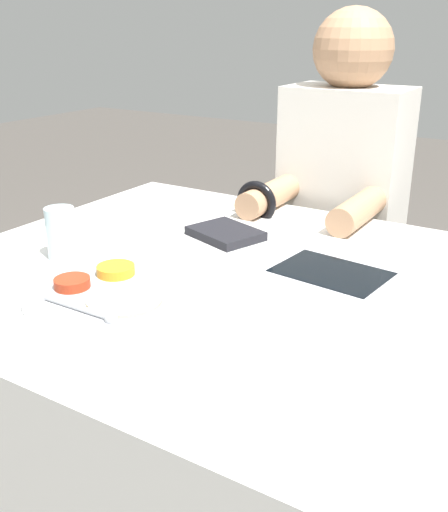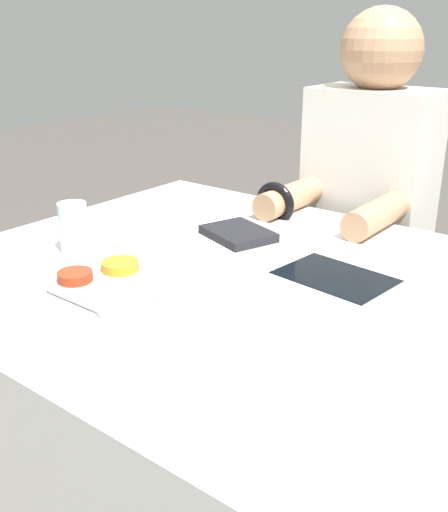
{
  "view_description": "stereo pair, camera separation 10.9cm",
  "coord_description": "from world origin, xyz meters",
  "px_view_note": "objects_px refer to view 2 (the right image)",
  "views": [
    {
      "loc": [
        0.57,
        -0.92,
        1.22
      ],
      "look_at": [
        0.03,
        -0.06,
        0.82
      ],
      "focal_mm": 42.0,
      "sensor_mm": 36.0,
      "label": 1
    },
    {
      "loc": [
        0.66,
        -0.86,
        1.22
      ],
      "look_at": [
        0.03,
        -0.06,
        0.82
      ],
      "focal_mm": 42.0,
      "sensor_mm": 36.0,
      "label": 2
    }
  ],
  "objects_px": {
    "person_diner": "(362,252)",
    "drinking_glass": "(74,228)",
    "thali_tray": "(108,287)",
    "tablet_device": "(335,279)",
    "red_notebook": "(238,234)"
  },
  "relations": [
    {
      "from": "tablet_device",
      "to": "person_diner",
      "type": "distance_m",
      "value": 0.59
    },
    {
      "from": "red_notebook",
      "to": "person_diner",
      "type": "distance_m",
      "value": 0.49
    },
    {
      "from": "thali_tray",
      "to": "person_diner",
      "type": "relative_size",
      "value": 0.24
    },
    {
      "from": "tablet_device",
      "to": "person_diner",
      "type": "height_order",
      "value": "person_diner"
    },
    {
      "from": "tablet_device",
      "to": "thali_tray",
      "type": "bearing_deg",
      "value": -135.62
    },
    {
      "from": "tablet_device",
      "to": "drinking_glass",
      "type": "relative_size",
      "value": 2.29
    },
    {
      "from": "person_diner",
      "to": "tablet_device",
      "type": "bearing_deg",
      "value": -70.23
    },
    {
      "from": "red_notebook",
      "to": "person_diner",
      "type": "xyz_separation_m",
      "value": [
        0.1,
        0.45,
        -0.16
      ]
    },
    {
      "from": "person_diner",
      "to": "drinking_glass",
      "type": "height_order",
      "value": "person_diner"
    },
    {
      "from": "thali_tray",
      "to": "tablet_device",
      "type": "bearing_deg",
      "value": 44.38
    },
    {
      "from": "red_notebook",
      "to": "drinking_glass",
      "type": "relative_size",
      "value": 1.7
    },
    {
      "from": "person_diner",
      "to": "drinking_glass",
      "type": "xyz_separation_m",
      "value": [
        -0.32,
        -0.74,
        0.2
      ]
    },
    {
      "from": "person_diner",
      "to": "drinking_glass",
      "type": "distance_m",
      "value": 0.83
    },
    {
      "from": "red_notebook",
      "to": "tablet_device",
      "type": "bearing_deg",
      "value": -15.47
    },
    {
      "from": "person_diner",
      "to": "red_notebook",
      "type": "bearing_deg",
      "value": -102.3
    }
  ]
}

